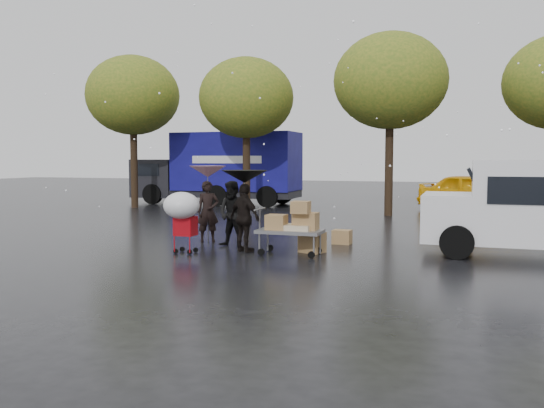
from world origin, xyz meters
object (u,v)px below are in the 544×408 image
(shopping_cart, at_px, (182,209))
(vendor_cart, at_px, (293,224))
(white_van, at_px, (542,206))
(person_pink, at_px, (208,211))
(yellow_taxi, at_px, (476,192))
(blue_truck, at_px, (221,169))
(person_black, at_px, (245,218))

(shopping_cart, bearing_deg, vendor_cart, 16.14)
(white_van, bearing_deg, person_pink, -178.03)
(person_pink, bearing_deg, vendor_cart, -57.94)
(vendor_cart, bearing_deg, white_van, 16.52)
(shopping_cart, height_order, white_van, white_van)
(shopping_cart, distance_m, yellow_taxi, 15.42)
(person_pink, bearing_deg, shopping_cart, -114.25)
(white_van, distance_m, blue_truck, 17.66)
(person_black, distance_m, vendor_cart, 1.22)
(vendor_cart, relative_size, white_van, 0.31)
(person_black, bearing_deg, vendor_cart, -154.37)
(person_pink, xyz_separation_m, blue_truck, (-4.93, 12.07, 0.94))
(person_pink, distance_m, white_van, 8.21)
(blue_truck, height_order, yellow_taxi, blue_truck)
(person_black, height_order, blue_truck, blue_truck)
(person_pink, bearing_deg, white_van, -30.53)
(shopping_cart, bearing_deg, yellow_taxi, 64.39)
(person_pink, bearing_deg, yellow_taxi, 27.09)
(blue_truck, bearing_deg, person_black, -64.08)
(vendor_cart, distance_m, white_van, 5.67)
(blue_truck, distance_m, yellow_taxi, 11.93)
(shopping_cart, height_order, blue_truck, blue_truck)
(white_van, height_order, blue_truck, blue_truck)
(person_black, xyz_separation_m, vendor_cart, (1.22, -0.03, -0.10))
(person_pink, height_order, shopping_cart, person_pink)
(person_black, distance_m, blue_truck, 14.89)
(person_black, xyz_separation_m, white_van, (6.64, 1.57, 0.34))
(person_pink, relative_size, yellow_taxi, 0.35)
(shopping_cart, relative_size, blue_truck, 0.18)
(yellow_taxi, bearing_deg, person_pink, 168.19)
(white_van, relative_size, yellow_taxi, 1.04)
(shopping_cart, distance_m, blue_truck, 15.07)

